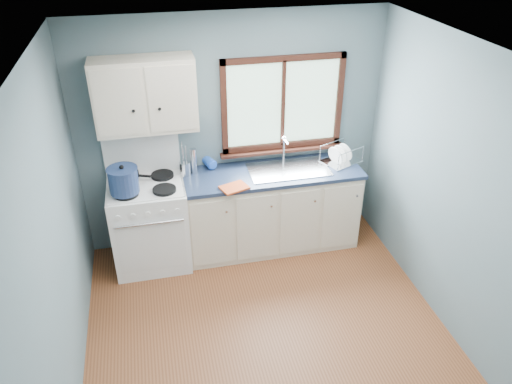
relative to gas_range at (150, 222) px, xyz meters
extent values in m
cube|color=brown|center=(0.95, -1.47, -0.50)|extent=(3.20, 3.60, 0.02)
cube|color=white|center=(0.95, -1.47, 2.02)|extent=(3.20, 3.60, 0.02)
cube|color=slate|center=(0.95, 0.34, 0.76)|extent=(3.20, 0.02, 2.50)
cube|color=slate|center=(-0.66, -1.47, 0.76)|extent=(0.02, 3.60, 2.50)
cube|color=slate|center=(2.56, -1.47, 0.76)|extent=(0.02, 3.60, 2.50)
cube|color=white|center=(0.00, -0.01, -0.03)|extent=(0.76, 0.65, 0.92)
cube|color=white|center=(0.00, 0.30, 0.65)|extent=(0.76, 0.05, 0.44)
cube|color=silver|center=(0.00, -0.01, 0.43)|extent=(0.72, 0.59, 0.01)
cylinder|color=black|center=(-0.18, -0.16, 0.45)|extent=(0.23, 0.23, 0.03)
cylinder|color=black|center=(0.18, -0.16, 0.45)|extent=(0.23, 0.23, 0.03)
cylinder|color=black|center=(-0.18, 0.14, 0.45)|extent=(0.23, 0.23, 0.03)
cylinder|color=black|center=(0.18, 0.14, 0.45)|extent=(0.23, 0.23, 0.03)
cylinder|color=silver|center=(0.00, -0.35, 0.21)|extent=(0.66, 0.02, 0.02)
cube|color=silver|center=(0.00, -0.33, -0.09)|extent=(0.66, 0.01, 0.55)
cube|color=beige|center=(1.31, 0.02, -0.05)|extent=(1.85, 0.60, 0.88)
cube|color=black|center=(1.31, 0.04, -0.45)|extent=(1.85, 0.54, 0.08)
cube|color=#172339|center=(1.31, 0.02, 0.41)|extent=(1.89, 0.64, 0.04)
cube|color=silver|center=(1.49, 0.02, 0.43)|extent=(0.84, 0.46, 0.01)
cube|color=silver|center=(1.29, 0.02, 0.36)|extent=(0.36, 0.40, 0.14)
cube|color=silver|center=(1.69, 0.02, 0.36)|extent=(0.36, 0.40, 0.14)
cylinder|color=silver|center=(1.49, 0.22, 0.57)|extent=(0.02, 0.02, 0.28)
cylinder|color=silver|center=(1.49, 0.15, 0.70)|extent=(0.02, 0.16, 0.02)
sphere|color=silver|center=(1.49, 0.22, 0.71)|extent=(0.04, 0.04, 0.04)
cube|color=#9EC6A8|center=(1.49, 0.32, 1.06)|extent=(1.22, 0.01, 0.92)
cube|color=#381810|center=(1.49, 0.30, 1.53)|extent=(1.30, 0.05, 0.06)
cube|color=#381810|center=(1.49, 0.30, 0.59)|extent=(1.30, 0.05, 0.06)
cube|color=#381810|center=(0.87, 0.30, 1.06)|extent=(0.06, 0.05, 1.00)
cube|color=#381810|center=(2.10, 0.30, 1.06)|extent=(0.06, 0.05, 1.00)
cube|color=#381810|center=(1.49, 0.30, 1.06)|extent=(0.03, 0.05, 0.92)
cube|color=#381810|center=(1.49, 0.27, 0.54)|extent=(1.36, 0.10, 0.03)
cube|color=beige|center=(0.10, 0.16, 1.31)|extent=(0.95, 0.32, 0.70)
cube|color=beige|center=(-0.14, -0.01, 1.31)|extent=(0.44, 0.01, 0.62)
cube|color=beige|center=(0.34, -0.01, 1.31)|extent=(0.44, 0.01, 0.62)
sphere|color=black|center=(-0.02, -0.02, 1.23)|extent=(0.03, 0.03, 0.03)
sphere|color=black|center=(0.22, -0.02, 1.23)|extent=(0.03, 0.03, 0.03)
cylinder|color=black|center=(-0.18, 0.16, 0.49)|extent=(0.33, 0.33, 0.05)
cube|color=black|center=(-0.01, 0.09, 0.49)|extent=(0.14, 0.07, 0.02)
cylinder|color=navy|center=(-0.19, -0.14, 0.59)|extent=(0.37, 0.37, 0.24)
cylinder|color=navy|center=(-0.19, -0.14, 0.71)|extent=(0.39, 0.39, 0.02)
sphere|color=black|center=(-0.19, -0.14, 0.73)|extent=(0.06, 0.06, 0.04)
cylinder|color=silver|center=(0.42, 0.15, 0.50)|extent=(0.15, 0.15, 0.15)
cylinder|color=silver|center=(0.44, 0.15, 0.65)|extent=(0.01, 0.01, 0.21)
cylinder|color=silver|center=(0.40, 0.17, 0.67)|extent=(0.01, 0.01, 0.25)
cylinder|color=silver|center=(0.41, 0.13, 0.64)|extent=(0.01, 0.01, 0.19)
cylinder|color=silver|center=(0.51, 0.16, 0.57)|extent=(0.08, 0.08, 0.28)
imported|color=blue|center=(0.71, 0.18, 0.57)|extent=(0.14, 0.14, 0.28)
cube|color=#C44B22|center=(0.85, -0.24, 0.44)|extent=(0.31, 0.26, 0.02)
cube|color=silver|center=(2.09, 0.07, 0.43)|extent=(0.47, 0.43, 0.01)
cylinder|color=silver|center=(1.98, -0.13, 0.52)|extent=(0.01, 0.01, 0.18)
cylinder|color=silver|center=(2.31, 0.02, 0.52)|extent=(0.01, 0.01, 0.18)
cylinder|color=silver|center=(1.86, 0.12, 0.52)|extent=(0.01, 0.01, 0.18)
cylinder|color=silver|center=(2.20, 0.27, 0.52)|extent=(0.01, 0.01, 0.18)
cylinder|color=silver|center=(2.15, -0.06, 0.61)|extent=(0.34, 0.16, 0.01)
cylinder|color=silver|center=(2.03, 0.20, 0.61)|extent=(0.34, 0.16, 0.01)
cylinder|color=white|center=(2.00, 0.03, 0.53)|extent=(0.13, 0.21, 0.20)
cylinder|color=white|center=(2.07, 0.06, 0.53)|extent=(0.13, 0.21, 0.20)
cylinder|color=white|center=(2.14, 0.09, 0.53)|extent=(0.13, 0.21, 0.20)
camera|label=1|loc=(0.12, -4.43, 2.89)|focal=35.00mm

